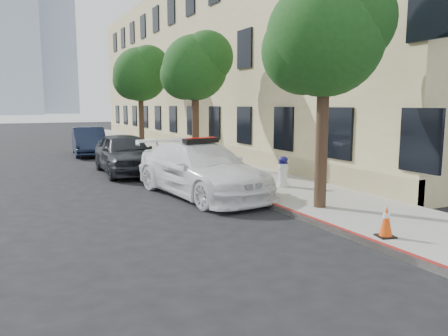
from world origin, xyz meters
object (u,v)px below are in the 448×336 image
police_car (201,169)px  parked_car_far (89,141)px  traffic_cone (386,221)px  fire_hydrant (283,172)px  parked_car_mid (125,153)px

police_car → parked_car_far: bearing=88.0°
parked_car_far → police_car: bearing=-79.8°
police_car → traffic_cone: size_ratio=9.17×
fire_hydrant → police_car: bearing=153.6°
police_car → fire_hydrant: 2.59m
parked_car_mid → fire_hydrant: (3.53, -5.74, -0.19)m
fire_hydrant → traffic_cone: (-1.18, -5.28, -0.16)m
traffic_cone → parked_car_mid: bearing=102.0°
police_car → parked_car_far: police_car is taller
traffic_cone → police_car: bearing=102.8°
police_car → parked_car_mid: (-1.01, 5.15, 0.01)m
police_car → fire_hydrant: size_ratio=6.00×
parked_car_mid → traffic_cone: 11.27m
parked_car_mid → traffic_cone: parked_car_mid is taller
traffic_cone → fire_hydrant: bearing=77.4°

